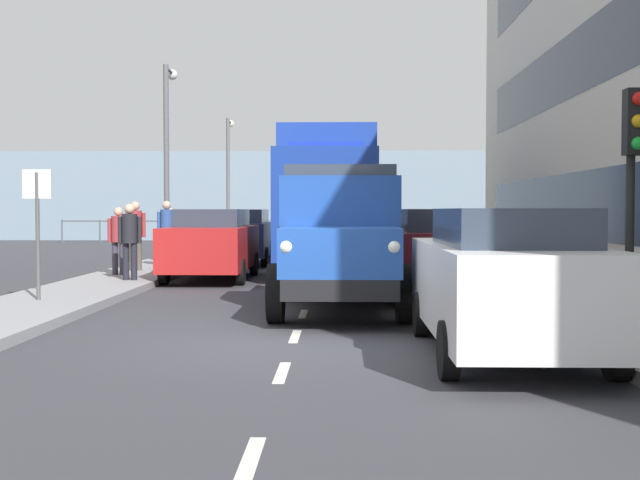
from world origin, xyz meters
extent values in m
plane|color=#38383D|center=(0.00, -11.32, 0.00)|extent=(80.00, 80.00, 0.00)
cube|color=gray|center=(-4.51, -11.32, 0.07)|extent=(2.06, 41.75, 0.15)
cube|color=gray|center=(4.51, -11.32, 0.07)|extent=(2.06, 41.75, 0.15)
cube|color=silver|center=(0.00, 4.91, 0.00)|extent=(0.12, 1.10, 0.01)
cube|color=silver|center=(0.00, 1.93, 0.00)|extent=(0.12, 1.10, 0.01)
cube|color=silver|center=(0.00, -0.49, 0.00)|extent=(0.12, 1.10, 0.01)
cube|color=silver|center=(0.00, -2.84, 0.00)|extent=(0.12, 1.10, 0.01)
cube|color=silver|center=(0.00, -5.30, 0.00)|extent=(0.12, 1.10, 0.01)
cube|color=silver|center=(0.00, -7.92, 0.00)|extent=(0.12, 1.10, 0.01)
cube|color=silver|center=(0.00, -10.58, 0.00)|extent=(0.12, 1.10, 0.01)
cube|color=silver|center=(0.00, -13.23, 0.00)|extent=(0.12, 1.10, 0.01)
cube|color=silver|center=(0.00, -15.75, 0.00)|extent=(0.12, 1.10, 0.01)
cube|color=silver|center=(0.00, -18.31, 0.00)|extent=(0.12, 1.10, 0.01)
cube|color=silver|center=(0.00, -20.92, 0.00)|extent=(0.12, 1.10, 0.01)
cube|color=silver|center=(0.00, -23.34, 0.00)|extent=(0.12, 1.10, 0.01)
cube|color=silver|center=(0.00, -25.79, 0.00)|extent=(0.12, 1.10, 0.01)
cube|color=silver|center=(0.00, -28.16, 0.00)|extent=(0.12, 1.10, 0.01)
cube|color=#2D3847|center=(-5.57, -4.25, 1.80)|extent=(0.08, 22.36, 1.40)
cube|color=#2D3847|center=(-5.57, -4.25, 4.80)|extent=(0.08, 22.36, 1.40)
cube|color=gray|center=(0.00, -35.19, 2.50)|extent=(80.00, 0.80, 5.00)
cylinder|color=#4C5156|center=(-14.00, -31.59, 0.60)|extent=(0.08, 0.08, 1.20)
cylinder|color=#4C5156|center=(-12.00, -31.59, 0.60)|extent=(0.08, 0.08, 1.20)
cylinder|color=#4C5156|center=(-10.00, -31.59, 0.60)|extent=(0.08, 0.08, 1.20)
cylinder|color=#4C5156|center=(-8.00, -31.59, 0.60)|extent=(0.08, 0.08, 1.20)
cylinder|color=#4C5156|center=(-6.00, -31.59, 0.60)|extent=(0.08, 0.08, 1.20)
cylinder|color=#4C5156|center=(-4.00, -31.59, 0.60)|extent=(0.08, 0.08, 1.20)
cylinder|color=#4C5156|center=(-2.00, -31.59, 0.60)|extent=(0.08, 0.08, 1.20)
cylinder|color=#4C5156|center=(0.00, -31.59, 0.60)|extent=(0.08, 0.08, 1.20)
cylinder|color=#4C5156|center=(2.00, -31.59, 0.60)|extent=(0.08, 0.08, 1.20)
cylinder|color=#4C5156|center=(4.00, -31.59, 0.60)|extent=(0.08, 0.08, 1.20)
cylinder|color=#4C5156|center=(6.00, -31.59, 0.60)|extent=(0.08, 0.08, 1.20)
cylinder|color=#4C5156|center=(8.00, -31.59, 0.60)|extent=(0.08, 0.08, 1.20)
cylinder|color=#4C5156|center=(10.00, -31.59, 0.60)|extent=(0.08, 0.08, 1.20)
cylinder|color=#4C5156|center=(12.00, -31.59, 0.60)|extent=(0.08, 0.08, 1.20)
cylinder|color=#4C5156|center=(14.00, -31.59, 0.60)|extent=(0.08, 0.08, 1.20)
cube|color=#4C5156|center=(0.00, -31.59, 1.12)|extent=(28.00, 0.08, 0.08)
cube|color=black|center=(-0.60, -3.46, 0.60)|extent=(1.64, 5.60, 0.30)
cube|color=#1E479E|center=(-0.60, -1.61, 1.10)|extent=(1.72, 1.90, 0.70)
cube|color=silver|center=(-0.60, -0.71, 1.07)|extent=(1.16, 0.08, 0.56)
sphere|color=white|center=(-1.34, -0.71, 1.20)|extent=(0.20, 0.20, 0.20)
sphere|color=white|center=(0.13, -0.71, 1.20)|extent=(0.20, 0.20, 0.20)
cube|color=#1E479E|center=(-0.60, -3.12, 1.67)|extent=(1.93, 1.34, 1.15)
cube|color=#2D3847|center=(-0.60, -3.12, 2.15)|extent=(1.78, 1.23, 0.56)
cube|color=#2D2319|center=(-0.60, -4.80, 0.83)|extent=(2.10, 2.80, 0.16)
cube|color=black|center=(-1.61, -4.80, 1.15)|extent=(0.08, 2.80, 0.56)
cube|color=black|center=(0.41, -4.80, 1.15)|extent=(0.08, 2.80, 0.56)
cylinder|color=black|center=(-1.57, -1.78, 0.45)|extent=(0.24, 0.90, 0.90)
cylinder|color=black|center=(0.36, -1.78, 0.45)|extent=(0.24, 0.90, 0.90)
cylinder|color=black|center=(-1.57, -5.00, 0.45)|extent=(0.24, 0.90, 0.90)
cylinder|color=black|center=(0.36, -5.00, 0.45)|extent=(0.24, 0.90, 0.90)
cube|color=#193899|center=(-0.25, -8.68, 1.82)|extent=(2.40, 2.21, 2.60)
cube|color=#2D3847|center=(-0.25, -8.68, 2.39)|extent=(2.20, 2.04, 0.80)
cube|color=#1933B2|center=(-0.25, -8.68, 3.22)|extent=(1.75, 0.20, 0.16)
cube|color=#193899|center=(-0.25, -12.67, 2.37)|extent=(2.50, 5.95, 3.00)
cube|color=black|center=(-0.25, -11.74, 0.70)|extent=(2.00, 8.07, 0.36)
cylinder|color=black|center=(-1.40, -8.76, 0.52)|extent=(0.28, 1.04, 1.04)
cylinder|color=black|center=(0.90, -8.76, 0.52)|extent=(0.28, 1.04, 1.04)
cylinder|color=black|center=(-1.40, -12.38, 0.52)|extent=(0.28, 1.04, 1.04)
cylinder|color=black|center=(0.90, -12.38, 0.52)|extent=(0.28, 1.04, 1.04)
cylinder|color=black|center=(-1.40, -14.50, 0.52)|extent=(0.28, 1.04, 1.04)
cylinder|color=black|center=(0.90, -14.50, 0.52)|extent=(0.28, 1.04, 1.04)
cube|color=white|center=(-2.53, 0.84, 0.80)|extent=(1.75, 4.55, 1.00)
cube|color=#2D3847|center=(-2.53, 1.04, 1.51)|extent=(1.44, 2.51, 0.42)
cylinder|color=black|center=(-1.69, -0.57, 0.30)|extent=(0.18, 0.60, 0.60)
cylinder|color=black|center=(-3.36, -0.57, 0.30)|extent=(0.18, 0.60, 0.60)
cylinder|color=black|center=(-1.69, 2.25, 0.30)|extent=(0.18, 0.60, 0.60)
cylinder|color=black|center=(-3.36, 2.25, 0.30)|extent=(0.18, 0.60, 0.60)
cube|color=maroon|center=(-2.53, -5.39, 0.80)|extent=(1.78, 4.18, 1.00)
cube|color=#2D3847|center=(-2.53, -5.19, 1.51)|extent=(1.46, 2.30, 0.42)
cylinder|color=black|center=(-1.68, -6.68, 0.30)|extent=(0.18, 0.60, 0.60)
cylinder|color=black|center=(-3.37, -6.68, 0.30)|extent=(0.18, 0.60, 0.60)
cylinder|color=black|center=(-1.68, -4.09, 0.30)|extent=(0.18, 0.60, 0.60)
cylinder|color=black|center=(-3.37, -4.09, 0.30)|extent=(0.18, 0.60, 0.60)
cube|color=#B21E1E|center=(2.53, -9.25, 0.80)|extent=(1.83, 4.54, 1.00)
cube|color=#2D3847|center=(2.53, -9.45, 1.51)|extent=(1.50, 2.50, 0.42)
cylinder|color=black|center=(1.65, -7.84, 0.30)|extent=(0.18, 0.60, 0.60)
cylinder|color=black|center=(3.40, -7.84, 0.30)|extent=(0.18, 0.60, 0.60)
cylinder|color=black|center=(1.65, -10.66, 0.30)|extent=(0.18, 0.60, 0.60)
cylinder|color=black|center=(3.40, -10.66, 0.30)|extent=(0.18, 0.60, 0.60)
cube|color=navy|center=(2.53, -14.97, 0.80)|extent=(1.82, 4.19, 1.00)
cube|color=#2D3847|center=(2.53, -15.17, 1.51)|extent=(1.49, 2.30, 0.42)
cylinder|color=black|center=(1.66, -13.67, 0.30)|extent=(0.18, 0.60, 0.60)
cylinder|color=black|center=(3.39, -13.67, 0.30)|extent=(0.18, 0.60, 0.60)
cylinder|color=black|center=(1.66, -16.27, 0.30)|extent=(0.18, 0.60, 0.60)
cylinder|color=black|center=(3.39, -16.27, 0.30)|extent=(0.18, 0.60, 0.60)
cylinder|color=black|center=(3.98, -7.46, 0.56)|extent=(0.14, 0.14, 0.82)
cylinder|color=black|center=(4.16, -7.46, 0.56)|extent=(0.14, 0.14, 0.82)
cylinder|color=black|center=(4.07, -7.46, 1.29)|extent=(0.34, 0.34, 0.65)
cylinder|color=black|center=(3.85, -7.46, 1.26)|extent=(0.09, 0.09, 0.60)
cylinder|color=black|center=(4.29, -7.46, 1.26)|extent=(0.09, 0.09, 0.60)
sphere|color=tan|center=(4.07, -7.46, 1.73)|extent=(0.22, 0.22, 0.22)
cylinder|color=#383342|center=(4.63, -8.90, 0.54)|extent=(0.14, 0.14, 0.78)
cylinder|color=#383342|center=(4.81, -8.90, 0.54)|extent=(0.14, 0.14, 0.78)
cylinder|color=maroon|center=(4.72, -8.90, 1.24)|extent=(0.34, 0.34, 0.62)
cylinder|color=maroon|center=(4.50, -8.90, 1.21)|extent=(0.09, 0.09, 0.57)
cylinder|color=maroon|center=(4.94, -8.90, 1.21)|extent=(0.09, 0.09, 0.57)
sphere|color=tan|center=(4.72, -8.90, 1.66)|extent=(0.21, 0.21, 0.21)
cylinder|color=#4C473D|center=(4.59, -10.33, 0.58)|extent=(0.14, 0.14, 0.86)
cylinder|color=#4C473D|center=(4.77, -10.33, 0.58)|extent=(0.14, 0.14, 0.86)
cylinder|color=maroon|center=(4.68, -10.33, 1.35)|extent=(0.34, 0.34, 0.68)
cylinder|color=maroon|center=(4.46, -10.33, 1.31)|extent=(0.09, 0.09, 0.63)
cylinder|color=maroon|center=(4.90, -10.33, 1.31)|extent=(0.09, 0.09, 0.63)
sphere|color=tan|center=(4.68, -10.33, 1.81)|extent=(0.23, 0.23, 0.23)
cylinder|color=#4C473D|center=(4.10, -11.84, 0.59)|extent=(0.14, 0.14, 0.87)
cylinder|color=#4C473D|center=(4.28, -11.84, 0.59)|extent=(0.14, 0.14, 0.87)
cylinder|color=#2D4C8C|center=(4.19, -11.84, 1.37)|extent=(0.34, 0.34, 0.69)
cylinder|color=#2D4C8C|center=(3.97, -11.84, 1.34)|extent=(0.09, 0.09, 0.64)
cylinder|color=#2D4C8C|center=(4.41, -11.84, 1.34)|extent=(0.09, 0.09, 0.64)
sphere|color=tan|center=(4.19, -11.84, 1.83)|extent=(0.24, 0.24, 0.24)
cylinder|color=#383342|center=(4.52, -14.24, 0.54)|extent=(0.14, 0.14, 0.78)
cylinder|color=#383342|center=(4.70, -14.24, 0.54)|extent=(0.14, 0.14, 0.78)
cylinder|color=silver|center=(4.61, -14.24, 1.24)|extent=(0.34, 0.34, 0.62)
cylinder|color=silver|center=(4.39, -14.24, 1.21)|extent=(0.09, 0.09, 0.57)
cylinder|color=silver|center=(4.83, -14.24, 1.21)|extent=(0.09, 0.09, 0.57)
sphere|color=tan|center=(4.61, -14.24, 1.65)|extent=(0.21, 0.21, 0.21)
cylinder|color=black|center=(-4.61, -0.97, 1.75)|extent=(0.12, 0.12, 3.20)
cube|color=black|center=(-4.61, -0.83, 2.90)|extent=(0.28, 0.24, 0.90)
sphere|color=red|center=(-4.61, -0.71, 3.20)|extent=(0.18, 0.18, 0.18)
sphere|color=orange|center=(-4.61, -0.71, 2.90)|extent=(0.18, 0.18, 0.18)
sphere|color=green|center=(-4.61, -0.71, 2.60)|extent=(0.18, 0.18, 0.18)
cylinder|color=#59595B|center=(4.55, -13.53, 3.07)|extent=(0.16, 0.16, 5.84)
cylinder|color=#59595B|center=(4.55, -13.98, 5.89)|extent=(0.10, 0.90, 0.10)
sphere|color=silver|center=(4.55, -14.43, 5.84)|extent=(0.32, 0.32, 0.32)
cylinder|color=#59595B|center=(4.47, -25.98, 2.98)|extent=(0.16, 0.16, 5.67)
cylinder|color=#59595B|center=(4.47, -26.43, 5.72)|extent=(0.10, 0.90, 0.10)
sphere|color=silver|center=(4.47, -26.88, 5.67)|extent=(0.32, 0.32, 0.32)
cylinder|color=#4C4C4C|center=(4.62, -3.48, 1.25)|extent=(0.07, 0.07, 2.20)
cube|color=silver|center=(4.62, -3.48, 2.15)|extent=(0.50, 0.04, 0.50)
camera|label=1|loc=(-0.62, 10.32, 1.70)|focal=45.43mm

